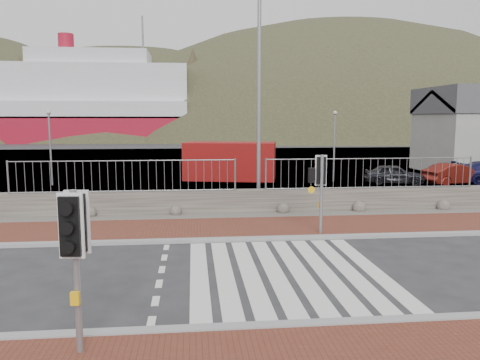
{
  "coord_description": "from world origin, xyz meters",
  "views": [
    {
      "loc": [
        -2.21,
        -10.68,
        3.66
      ],
      "look_at": [
        -0.83,
        3.0,
        1.86
      ],
      "focal_mm": 35.0,
      "sensor_mm": 36.0,
      "label": 1
    }
  ],
  "objects": [
    {
      "name": "kerb_near",
      "position": [
        0.0,
        -3.0,
        0.05
      ],
      "size": [
        40.0,
        0.25,
        0.12
      ],
      "primitive_type": "cube",
      "color": "gray",
      "rests_on": "ground"
    },
    {
      "name": "car_a",
      "position": [
        9.1,
        14.53,
        0.56
      ],
      "size": [
        3.49,
        2.14,
        1.11
      ],
      "primitive_type": "imported",
      "rotation": [
        0.0,
        0.0,
        1.3
      ],
      "color": "black",
      "rests_on": "ground"
    },
    {
      "name": "ferry",
      "position": [
        -24.65,
        67.9,
        5.36
      ],
      "size": [
        50.0,
        16.0,
        20.0
      ],
      "color": "maroon",
      "rests_on": "ground"
    },
    {
      "name": "kerb_far",
      "position": [
        0.0,
        3.0,
        0.05
      ],
      "size": [
        40.0,
        0.25,
        0.12
      ],
      "primitive_type": "cube",
      "color": "gray",
      "rests_on": "ground"
    },
    {
      "name": "sidewalk_far",
      "position": [
        0.0,
        4.5,
        0.04
      ],
      "size": [
        40.0,
        3.0,
        0.08
      ],
      "primitive_type": "cube",
      "color": "brown",
      "rests_on": "ground"
    },
    {
      "name": "car_b",
      "position": [
        12.31,
        13.87,
        0.6
      ],
      "size": [
        3.82,
        2.06,
        1.19
      ],
      "primitive_type": "imported",
      "rotation": [
        0.0,
        0.0,
        1.8
      ],
      "color": "#5B120D",
      "rests_on": "ground"
    },
    {
      "name": "quay",
      "position": [
        0.0,
        27.9,
        0.0
      ],
      "size": [
        120.0,
        40.0,
        0.5
      ],
      "primitive_type": "cube",
      "color": "#4C4C4F",
      "rests_on": "ground"
    },
    {
      "name": "streetlight",
      "position": [
        0.6,
        8.14,
        5.08
      ],
      "size": [
        1.87,
        0.72,
        9.02
      ],
      "rotation": [
        0.0,
        0.0,
        0.29
      ],
      "color": "gray",
      "rests_on": "ground"
    },
    {
      "name": "stone_wall",
      "position": [
        0.0,
        7.3,
        0.45
      ],
      "size": [
        40.0,
        0.6,
        0.9
      ],
      "primitive_type": "cube",
      "color": "#4C453E",
      "rests_on": "ground"
    },
    {
      "name": "zebra_crossing",
      "position": [
        -0.0,
        0.0,
        0.01
      ],
      "size": [
        4.62,
        5.6,
        0.01
      ],
      "color": "silver",
      "rests_on": "ground"
    },
    {
      "name": "ground",
      "position": [
        0.0,
        0.0,
        0.0
      ],
      "size": [
        220.0,
        220.0,
        0.0
      ],
      "primitive_type": "plane",
      "color": "#28282B",
      "rests_on": "ground"
    },
    {
      "name": "railing",
      "position": [
        0.0,
        7.15,
        1.82
      ],
      "size": [
        18.07,
        0.07,
        1.22
      ],
      "color": "gray",
      "rests_on": "stone_wall"
    },
    {
      "name": "traffic_signal_far",
      "position": [
        1.74,
        3.42,
        1.85
      ],
      "size": [
        0.61,
        0.23,
        2.56
      ],
      "rotation": [
        0.0,
        0.0,
        3.12
      ],
      "color": "gray",
      "rests_on": "ground"
    },
    {
      "name": "shipping_container",
      "position": [
        0.02,
        17.39,
        1.13
      ],
      "size": [
        5.76,
        3.33,
        2.25
      ],
      "primitive_type": "cube",
      "rotation": [
        0.0,
        0.0,
        -0.21
      ],
      "color": "maroon",
      "rests_on": "ground"
    },
    {
      "name": "traffic_signal_near",
      "position": [
        -3.99,
        -3.62,
        1.89
      ],
      "size": [
        0.4,
        0.26,
        2.62
      ],
      "rotation": [
        0.0,
        0.0,
        -0.11
      ],
      "color": "gray",
      "rests_on": "ground"
    },
    {
      "name": "gravel_strip",
      "position": [
        0.0,
        6.5,
        0.03
      ],
      "size": [
        40.0,
        1.5,
        0.06
      ],
      "primitive_type": "cube",
      "color": "#59544C",
      "rests_on": "ground"
    },
    {
      "name": "hills_backdrop",
      "position": [
        6.74,
        87.9,
        -23.05
      ],
      "size": [
        254.0,
        90.0,
        100.0
      ],
      "color": "#2E321E",
      "rests_on": "ground"
    },
    {
      "name": "water",
      "position": [
        0.0,
        62.9,
        0.0
      ],
      "size": [
        220.0,
        50.0,
        0.05
      ],
      "primitive_type": "cube",
      "color": "#3F4C54",
      "rests_on": "ground"
    }
  ]
}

